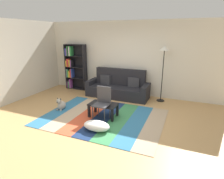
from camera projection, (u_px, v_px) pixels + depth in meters
name	position (u px, v px, depth m)	size (l,w,h in m)	color
ground_plane	(101.00, 120.00, 5.05)	(14.00, 14.00, 0.00)	tan
back_wall	(131.00, 59.00, 6.91)	(6.80, 0.10, 2.70)	silver
left_wall	(23.00, 60.00, 6.57)	(0.10, 5.50, 2.70)	beige
rug	(103.00, 117.00, 5.20)	(3.27, 2.44, 0.01)	teal
couch	(118.00, 88.00, 6.84)	(2.26, 0.80, 1.00)	black
bookshelf	(74.00, 67.00, 7.70)	(0.90, 0.28, 1.83)	black
coffee_table	(103.00, 106.00, 5.16)	(0.78, 0.46, 0.38)	black
pouf	(97.00, 126.00, 4.48)	(0.66, 0.40, 0.22)	white
dog	(61.00, 105.00, 5.69)	(0.22, 0.35, 0.40)	#9E998E
standing_lamp	(164.00, 56.00, 6.03)	(0.32, 0.32, 1.86)	black
tv_remote	(104.00, 103.00, 5.14)	(0.04, 0.15, 0.02)	black
folding_chair	(103.00, 100.00, 4.97)	(0.40, 0.40, 0.90)	#38383D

